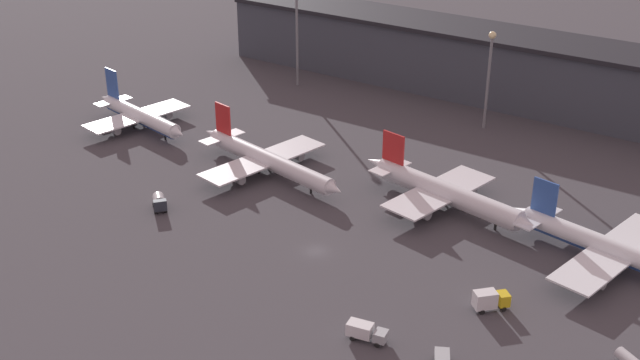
{
  "coord_description": "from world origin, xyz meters",
  "views": [
    {
      "loc": [
        72.49,
        -103.91,
        76.03
      ],
      "look_at": [
        -9.38,
        14.96,
        6.0
      ],
      "focal_mm": 45.0,
      "sensor_mm": 36.0,
      "label": 1
    }
  ],
  "objects_px": {
    "airplane_3": "(622,254)",
    "service_vehicle_2": "(490,300)",
    "service_vehicle_0": "(366,331)",
    "airplane_1": "(268,160)",
    "airplane_2": "(445,192)",
    "airplane_0": "(140,116)",
    "service_vehicle_5": "(159,202)"
  },
  "relations": [
    {
      "from": "airplane_3",
      "to": "service_vehicle_0",
      "type": "bearing_deg",
      "value": -110.77
    },
    {
      "from": "airplane_0",
      "to": "airplane_2",
      "type": "xyz_separation_m",
      "value": [
        82.28,
        4.18,
        0.38
      ]
    },
    {
      "from": "airplane_2",
      "to": "service_vehicle_2",
      "type": "distance_m",
      "value": 35.43
    },
    {
      "from": "service_vehicle_2",
      "to": "service_vehicle_5",
      "type": "relative_size",
      "value": 1.13
    },
    {
      "from": "service_vehicle_2",
      "to": "service_vehicle_0",
      "type": "bearing_deg",
      "value": -171.39
    },
    {
      "from": "airplane_3",
      "to": "service_vehicle_0",
      "type": "xyz_separation_m",
      "value": [
        -26.33,
        -42.76,
        -1.6
      ]
    },
    {
      "from": "airplane_2",
      "to": "service_vehicle_2",
      "type": "xyz_separation_m",
      "value": [
        22.05,
        -27.68,
        -1.64
      ]
    },
    {
      "from": "airplane_3",
      "to": "service_vehicle_2",
      "type": "distance_m",
      "value": 28.22
    },
    {
      "from": "airplane_3",
      "to": "service_vehicle_0",
      "type": "height_order",
      "value": "airplane_3"
    },
    {
      "from": "airplane_2",
      "to": "airplane_3",
      "type": "bearing_deg",
      "value": 5.79
    },
    {
      "from": "airplane_0",
      "to": "airplane_2",
      "type": "distance_m",
      "value": 82.39
    },
    {
      "from": "airplane_0",
      "to": "service_vehicle_5",
      "type": "distance_m",
      "value": 45.61
    },
    {
      "from": "airplane_1",
      "to": "service_vehicle_0",
      "type": "height_order",
      "value": "airplane_1"
    },
    {
      "from": "airplane_1",
      "to": "service_vehicle_2",
      "type": "height_order",
      "value": "airplane_1"
    },
    {
      "from": "airplane_0",
      "to": "service_vehicle_0",
      "type": "bearing_deg",
      "value": -13.57
    },
    {
      "from": "service_vehicle_2",
      "to": "service_vehicle_5",
      "type": "xyz_separation_m",
      "value": [
        -69.05,
        -5.35,
        -0.2
      ]
    },
    {
      "from": "airplane_3",
      "to": "service_vehicle_0",
      "type": "distance_m",
      "value": 50.25
    },
    {
      "from": "airplane_0",
      "to": "airplane_1",
      "type": "xyz_separation_m",
      "value": [
        42.76,
        -2.99,
        0.0
      ]
    },
    {
      "from": "airplane_0",
      "to": "service_vehicle_2",
      "type": "xyz_separation_m",
      "value": [
        104.34,
        -23.51,
        -1.26
      ]
    },
    {
      "from": "airplane_0",
      "to": "airplane_3",
      "type": "relative_size",
      "value": 0.78
    },
    {
      "from": "airplane_2",
      "to": "service_vehicle_5",
      "type": "relative_size",
      "value": 8.16
    },
    {
      "from": "airplane_2",
      "to": "airplane_3",
      "type": "relative_size",
      "value": 0.9
    },
    {
      "from": "airplane_1",
      "to": "service_vehicle_2",
      "type": "bearing_deg",
      "value": -7.57
    },
    {
      "from": "airplane_0",
      "to": "service_vehicle_0",
      "type": "distance_m",
      "value": 101.03
    },
    {
      "from": "service_vehicle_0",
      "to": "service_vehicle_2",
      "type": "relative_size",
      "value": 1.13
    },
    {
      "from": "airplane_0",
      "to": "airplane_2",
      "type": "relative_size",
      "value": 0.86
    },
    {
      "from": "service_vehicle_5",
      "to": "airplane_0",
      "type": "bearing_deg",
      "value": -179.98
    },
    {
      "from": "airplane_2",
      "to": "airplane_3",
      "type": "xyz_separation_m",
      "value": [
        36.02,
        -3.19,
        -0.37
      ]
    },
    {
      "from": "service_vehicle_0",
      "to": "service_vehicle_2",
      "type": "bearing_deg",
      "value": 45.39
    },
    {
      "from": "airplane_2",
      "to": "service_vehicle_5",
      "type": "distance_m",
      "value": 57.48
    },
    {
      "from": "airplane_1",
      "to": "service_vehicle_5",
      "type": "relative_size",
      "value": 8.63
    },
    {
      "from": "airplane_1",
      "to": "service_vehicle_2",
      "type": "distance_m",
      "value": 64.91
    }
  ]
}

